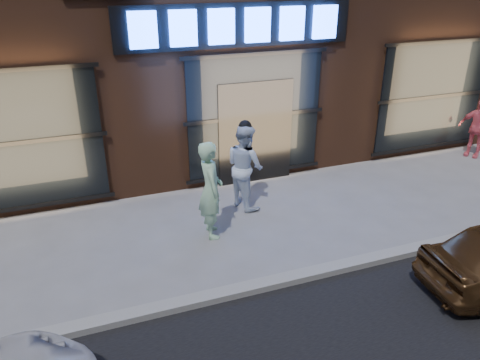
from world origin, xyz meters
The scene contains 5 objects.
ground centered at (0.00, 0.00, 0.00)m, with size 90.00×90.00×0.00m, color slate.
curb centered at (0.00, 0.00, 0.06)m, with size 60.00×0.25×0.12m, color gray.
man_bowtie centered at (-1.71, 1.89, 0.95)m, with size 0.69×0.45×1.90m, color #B2EBBC.
man_cap centered at (-0.68, 2.80, 0.91)m, with size 0.89×0.69×1.83m, color white.
passerby centered at (6.15, 3.34, 0.80)m, with size 0.93×0.39×1.59m, color #EC6170.
Camera 1 is at (-3.90, -5.61, 4.75)m, focal length 35.00 mm.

